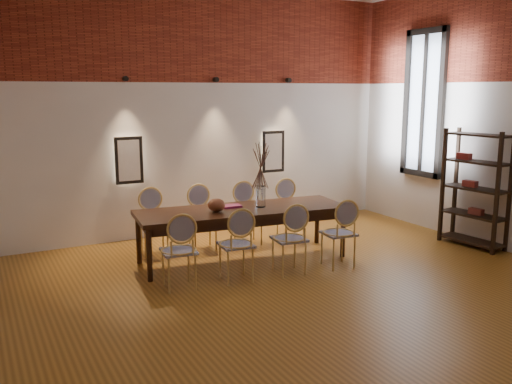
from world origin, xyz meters
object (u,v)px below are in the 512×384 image
vase (261,196)px  chair_far_a (154,223)px  chair_near_c (289,239)px  bowl (216,205)px  chair_near_d (338,233)px  chair_far_d (291,211)px  dining_table (243,234)px  chair_near_a (179,251)px  chair_near_b (236,244)px  chair_far_c (248,214)px  chair_far_b (202,218)px  shelving_rack (475,189)px  book (232,206)px

vase → chair_far_a: bearing=145.0°
chair_near_c → bowl: chair_near_c is taller
bowl → vase: bearing=-2.0°
chair_near_d → chair_far_d: same height
dining_table → chair_near_a: bearing=-145.7°
chair_near_b → chair_far_c: bearing=63.9°
chair_near_b → chair_far_b: 1.51m
dining_table → chair_near_d: bearing=-34.3°
chair_far_b → dining_table: bearing=116.1°
chair_far_a → chair_near_b: bearing=116.1°
chair_near_b → chair_near_c: same height
chair_near_b → shelving_rack: bearing=1.6°
chair_far_a → vase: bearing=151.3°
chair_far_b → chair_far_d: same height
chair_near_a → chair_near_c: size_ratio=1.00×
shelving_rack → chair_near_b: bearing=170.1°
chair_near_b → chair_far_c: same height
dining_table → chair_near_a: chair_near_a is taller
vase → book: vase is taller
dining_table → chair_far_a: (-1.02, 0.87, 0.09)m
dining_table → vase: 0.59m
chair_far_c → bowl: size_ratio=3.92×
bowl → chair_far_d: bearing=21.8°
vase → chair_far_b: bearing=124.0°
chair_near_c → vase: (-0.01, 0.76, 0.43)m
chair_far_a → book: size_ratio=3.62×
dining_table → chair_far_c: (0.45, 0.71, 0.09)m
chair_far_a → chair_far_d: same height
chair_far_a → bowl: bearing=131.4°
dining_table → chair_near_c: (0.28, -0.79, 0.09)m
chair_near_d → book: bearing=144.3°
chair_far_d → bowl: chair_far_d is taller
chair_near_a → chair_far_d: (2.37, 1.26, 0.00)m
chair_near_c → book: 1.05m
bowl → book: size_ratio=0.92×
chair_near_d → chair_far_c: (-0.57, 1.58, 0.00)m
chair_far_c → book: bearing=52.3°
bowl → chair_near_c: bearing=-48.9°
chair_near_b → chair_near_d: same height
chair_near_c → chair_far_a: size_ratio=1.00×
chair_near_a → vase: size_ratio=3.13×
chair_far_a → chair_near_c: bearing=134.4°
book → vase: bearing=-24.2°
vase → book: 0.43m
chair_near_c → book: chair_near_c is taller
chair_near_b → chair_far_a: 1.68m
chair_near_d → chair_far_d: (0.17, 1.50, 0.00)m
bowl → chair_far_a: bearing=125.1°
shelving_rack → chair_near_a: bearing=169.9°
chair_far_d → bowl: 1.75m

